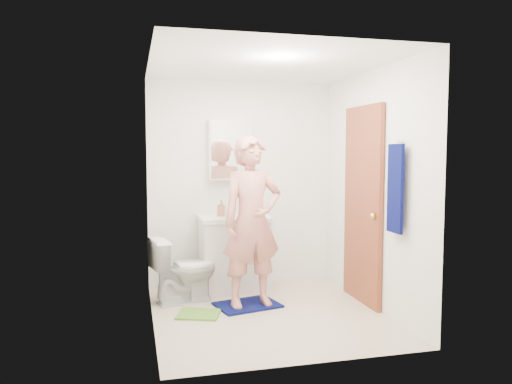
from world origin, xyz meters
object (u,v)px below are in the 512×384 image
toothbrush_cup (248,210)px  man (252,222)px  toilet (184,269)px  soap_dispenser (221,208)px  medicine_cabinet (230,150)px  vanity_cabinet (234,255)px  towel (395,189)px

toothbrush_cup → man: (-0.14, -0.77, -0.02)m
toothbrush_cup → man: man is taller
toilet → soap_dispenser: soap_dispenser is taller
medicine_cabinet → soap_dispenser: 0.71m
vanity_cabinet → medicine_cabinet: bearing=90.0°
towel → toothbrush_cup: bearing=122.3°
towel → soap_dispenser: (-1.32, 1.47, -0.31)m
soap_dispenser → toilet: bearing=-145.4°
medicine_cabinet → man: size_ratio=0.41×
toilet → towel: bearing=-136.8°
toilet → toothbrush_cup: size_ratio=5.82×
toothbrush_cup → soap_dispenser: bearing=-162.8°
vanity_cabinet → man: size_ratio=0.47×
toilet → toothbrush_cup: toothbrush_cup is taller
medicine_cabinet → towel: (1.18, -1.71, -0.35)m
vanity_cabinet → toilet: bearing=-151.4°
toilet → soap_dispenser: (0.46, 0.32, 0.60)m
towel → man: bearing=144.6°
medicine_cabinet → toilet: bearing=-137.5°
medicine_cabinet → toothbrush_cup: bearing=-36.4°
soap_dispenser → man: man is taller
medicine_cabinet → vanity_cabinet: bearing=-90.0°
man → toilet: bearing=143.2°
toilet → toothbrush_cup: (0.79, 0.42, 0.55)m
soap_dispenser → toothbrush_cup: size_ratio=1.57×
medicine_cabinet → toothbrush_cup: 0.74m
medicine_cabinet → towel: size_ratio=0.87×
towel → man: man is taller
toothbrush_cup → man: 0.78m
medicine_cabinet → toothbrush_cup: medicine_cabinet is taller
soap_dispenser → man: size_ratio=0.11×
toilet → toothbrush_cup: 1.05m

